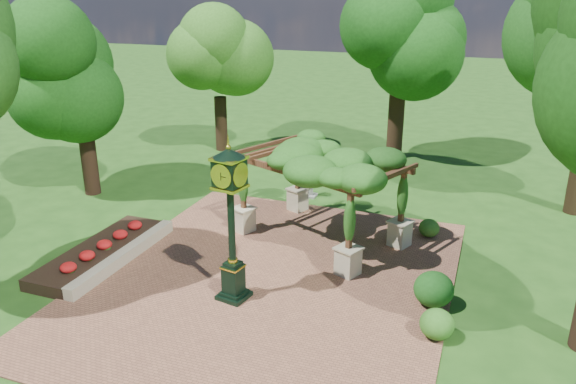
% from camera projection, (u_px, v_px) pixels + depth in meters
% --- Properties ---
extents(ground, '(120.00, 120.00, 0.00)m').
position_uv_depth(ground, '(256.00, 297.00, 15.25)').
color(ground, '#1E4714').
rests_on(ground, ground).
extents(brick_plaza, '(10.00, 12.00, 0.04)m').
position_uv_depth(brick_plaza, '(270.00, 280.00, 16.13)').
color(brick_plaza, brown).
rests_on(brick_plaza, ground).
extents(border_wall, '(0.35, 5.00, 0.40)m').
position_uv_depth(border_wall, '(124.00, 256.00, 17.14)').
color(border_wall, '#C6B793').
rests_on(border_wall, ground).
extents(flower_bed, '(1.50, 5.00, 0.36)m').
position_uv_depth(flower_bed, '(100.00, 252.00, 17.44)').
color(flower_bed, red).
rests_on(flower_bed, ground).
extents(pedestal_clock, '(0.98, 0.98, 4.27)m').
position_uv_depth(pedestal_clock, '(231.00, 211.00, 14.31)').
color(pedestal_clock, black).
rests_on(pedestal_clock, brick_plaza).
extents(pergola, '(6.08, 5.05, 3.29)m').
position_uv_depth(pergola, '(321.00, 162.00, 17.89)').
color(pergola, beige).
rests_on(pergola, brick_plaza).
extents(sundial, '(0.53, 0.53, 0.96)m').
position_uv_depth(sundial, '(310.00, 187.00, 22.47)').
color(sundial, gray).
rests_on(sundial, ground).
extents(shrub_front, '(1.02, 1.02, 0.74)m').
position_uv_depth(shrub_front, '(437.00, 324.00, 13.32)').
color(shrub_front, '#2C611B').
rests_on(shrub_front, brick_plaza).
extents(shrub_mid, '(1.36, 1.36, 0.94)m').
position_uv_depth(shrub_mid, '(434.00, 289.00, 14.66)').
color(shrub_mid, '#194F16').
rests_on(shrub_mid, brick_plaza).
extents(shrub_back, '(0.73, 0.73, 0.62)m').
position_uv_depth(shrub_back, '(429.00, 228.00, 18.80)').
color(shrub_back, '#2E5F1B').
rests_on(shrub_back, brick_plaza).
extents(tree_west_near, '(3.88, 3.88, 7.22)m').
position_uv_depth(tree_west_near, '(78.00, 71.00, 21.30)').
color(tree_west_near, '#321D14').
rests_on(tree_west_near, ground).
extents(tree_west_far, '(3.39, 3.39, 7.11)m').
position_uv_depth(tree_west_far, '(218.00, 54.00, 27.47)').
color(tree_west_far, black).
rests_on(tree_west_far, ground).
extents(tree_north, '(4.31, 4.31, 8.78)m').
position_uv_depth(tree_north, '(402.00, 32.00, 25.86)').
color(tree_north, '#332014').
rests_on(tree_north, ground).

